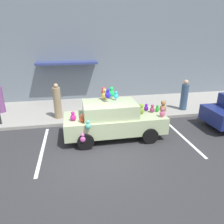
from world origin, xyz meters
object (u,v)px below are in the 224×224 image
Objects in this scene: pedestrian_by_lamp at (184,96)px; pedestrian_walking_past at (57,102)px; teddy_bear_on_sidewalk at (163,107)px; pedestrian_near_shopfront at (0,99)px; plush_covered_car at (114,119)px.

pedestrian_walking_past is at bearing 179.92° from pedestrian_by_lamp.
teddy_bear_on_sidewalk is at bearing -3.23° from pedestrian_walking_past.
pedestrian_walking_past is at bearing 176.77° from teddy_bear_on_sidewalk.
pedestrian_by_lamp is (1.35, 0.30, 0.46)m from teddy_bear_on_sidewalk.
pedestrian_near_shopfront is 3.42m from pedestrian_walking_past.
plush_covered_car reaches higher than pedestrian_by_lamp.
pedestrian_walking_past is (-2.41, 2.26, 0.16)m from plush_covered_car.
pedestrian_by_lamp is at bearing 12.62° from teddy_bear_on_sidewalk.
pedestrian_near_shopfront is at bearing 171.74° from pedestrian_by_lamp.
teddy_bear_on_sidewalk is 0.43× the size of pedestrian_near_shopfront.
pedestrian_near_shopfront reaches higher than teddy_bear_on_sidewalk.
pedestrian_walking_past is at bearing 136.82° from plush_covered_car.
plush_covered_car is 2.46× the size of pedestrian_by_lamp.
pedestrian_near_shopfront is 0.91× the size of pedestrian_walking_past.
pedestrian_walking_past is (3.10, -1.44, 0.08)m from pedestrian_near_shopfront.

